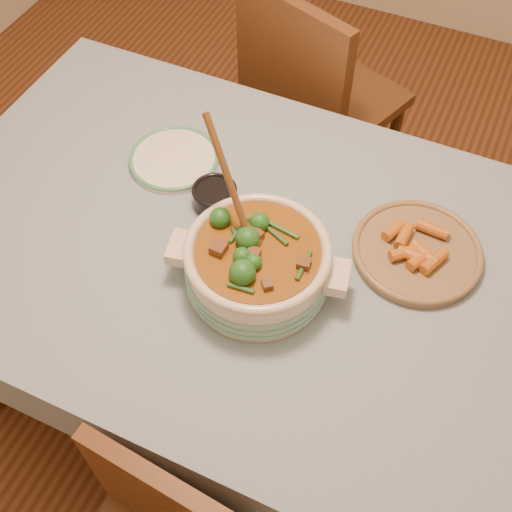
{
  "coord_description": "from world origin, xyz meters",
  "views": [
    {
      "loc": [
        0.41,
        -0.85,
        2.0
      ],
      "look_at": [
        0.07,
        -0.1,
        0.87
      ],
      "focal_mm": 45.0,
      "sensor_mm": 36.0,
      "label": 1
    }
  ],
  "objects_px": {
    "white_plate": "(174,159)",
    "fried_plate": "(417,250)",
    "chair_far": "(312,97)",
    "dining_table": "(247,267)",
    "stew_casserole": "(257,262)",
    "condiment_bowl": "(215,196)"
  },
  "relations": [
    {
      "from": "stew_casserole",
      "to": "condiment_bowl",
      "type": "height_order",
      "value": "stew_casserole"
    },
    {
      "from": "stew_casserole",
      "to": "fried_plate",
      "type": "height_order",
      "value": "stew_casserole"
    },
    {
      "from": "fried_plate",
      "to": "condiment_bowl",
      "type": "bearing_deg",
      "value": -173.72
    },
    {
      "from": "fried_plate",
      "to": "stew_casserole",
      "type": "bearing_deg",
      "value": -143.82
    },
    {
      "from": "dining_table",
      "to": "condiment_bowl",
      "type": "height_order",
      "value": "condiment_bowl"
    },
    {
      "from": "white_plate",
      "to": "condiment_bowl",
      "type": "bearing_deg",
      "value": -27.97
    },
    {
      "from": "dining_table",
      "to": "fried_plate",
      "type": "xyz_separation_m",
      "value": [
        0.38,
        0.14,
        0.11
      ]
    },
    {
      "from": "dining_table",
      "to": "chair_far",
      "type": "relative_size",
      "value": 1.75
    },
    {
      "from": "stew_casserole",
      "to": "chair_far",
      "type": "height_order",
      "value": "stew_casserole"
    },
    {
      "from": "dining_table",
      "to": "stew_casserole",
      "type": "xyz_separation_m",
      "value": [
        0.07,
        -0.09,
        0.17
      ]
    },
    {
      "from": "chair_far",
      "to": "fried_plate",
      "type": "bearing_deg",
      "value": 147.95
    },
    {
      "from": "white_plate",
      "to": "fried_plate",
      "type": "relative_size",
      "value": 0.75
    },
    {
      "from": "condiment_bowl",
      "to": "fried_plate",
      "type": "relative_size",
      "value": 0.34
    },
    {
      "from": "white_plate",
      "to": "fried_plate",
      "type": "xyz_separation_m",
      "value": [
        0.68,
        -0.03,
        0.01
      ]
    },
    {
      "from": "stew_casserole",
      "to": "condiment_bowl",
      "type": "distance_m",
      "value": 0.27
    },
    {
      "from": "white_plate",
      "to": "condiment_bowl",
      "type": "distance_m",
      "value": 0.19
    },
    {
      "from": "white_plate",
      "to": "chair_far",
      "type": "relative_size",
      "value": 0.31
    },
    {
      "from": "stew_casserole",
      "to": "chair_far",
      "type": "xyz_separation_m",
      "value": [
        -0.21,
        0.91,
        -0.3
      ]
    },
    {
      "from": "dining_table",
      "to": "condiment_bowl",
      "type": "bearing_deg",
      "value": 146.34
    },
    {
      "from": "chair_far",
      "to": "condiment_bowl",
      "type": "bearing_deg",
      "value": 111.14
    },
    {
      "from": "stew_casserole",
      "to": "white_plate",
      "type": "bearing_deg",
      "value": 144.21
    },
    {
      "from": "stew_casserole",
      "to": "condiment_bowl",
      "type": "xyz_separation_m",
      "value": [
        -0.2,
        0.17,
        -0.05
      ]
    }
  ]
}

